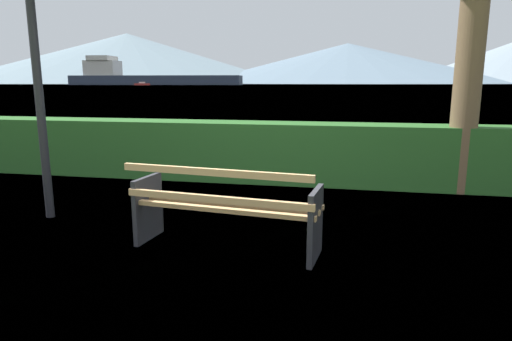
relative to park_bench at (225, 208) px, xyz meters
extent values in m
plane|color=olive|center=(0.01, 0.06, -0.43)|extent=(1400.00, 1400.00, 0.00)
plane|color=slate|center=(0.01, 307.31, -0.43)|extent=(620.00, 620.00, 0.00)
cube|color=tan|center=(-0.02, -0.13, 0.02)|extent=(1.85, 0.28, 0.04)
cube|color=tan|center=(0.01, 0.06, 0.02)|extent=(1.85, 0.28, 0.04)
cube|color=tan|center=(0.03, 0.25, 0.02)|extent=(1.85, 0.28, 0.04)
cube|color=tan|center=(-0.02, -0.20, 0.14)|extent=(1.85, 0.26, 0.06)
cube|color=tan|center=(-0.03, -0.25, 0.40)|extent=(1.85, 0.26, 0.06)
cube|color=#2D2D33|center=(-0.88, 0.15, -0.09)|extent=(0.11, 0.51, 0.68)
cube|color=#2D2D33|center=(0.89, -0.06, -0.09)|extent=(0.11, 0.51, 0.68)
cube|color=#285B23|center=(0.01, 3.18, 0.06)|extent=(11.92, 0.73, 0.98)
cylinder|color=brown|center=(2.83, 3.00, 1.97)|extent=(0.39, 0.39, 4.79)
cylinder|color=black|center=(-2.41, 0.63, 1.56)|extent=(0.10, 0.10, 3.99)
cube|color=#2D384C|center=(-113.25, 252.12, 2.36)|extent=(105.26, 26.49, 5.57)
cube|color=silver|center=(-146.42, 248.88, 9.60)|extent=(20.10, 16.55, 8.92)
cube|color=silver|center=(-146.42, 248.88, 15.45)|extent=(14.66, 17.64, 2.79)
cube|color=#B2332D|center=(-102.29, 210.08, 0.09)|extent=(8.11, 4.58, 1.04)
cube|color=silver|center=(-102.29, 210.08, 0.99)|extent=(3.15, 2.58, 0.77)
cone|color=slate|center=(-275.24, 531.48, 30.67)|extent=(416.71, 416.71, 62.20)
cone|color=slate|center=(0.01, 570.14, 23.94)|extent=(384.68, 384.68, 48.74)
camera|label=1|loc=(1.13, -3.99, 1.20)|focal=30.92mm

